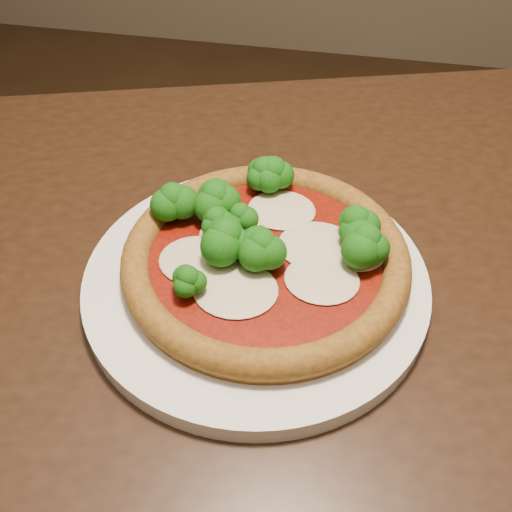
# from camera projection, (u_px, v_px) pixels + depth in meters

# --- Properties ---
(floor) EXTENTS (4.00, 4.00, 0.00)m
(floor) POSITION_uv_depth(u_px,v_px,m) (234.00, 489.00, 1.16)
(floor) COLOR black
(floor) RESTS_ON ground
(dining_table) EXTENTS (1.28, 1.08, 0.75)m
(dining_table) POSITION_uv_depth(u_px,v_px,m) (296.00, 348.00, 0.62)
(dining_table) COLOR black
(dining_table) RESTS_ON floor
(plate) EXTENTS (0.32, 0.32, 0.02)m
(plate) POSITION_uv_depth(u_px,v_px,m) (256.00, 280.00, 0.53)
(plate) COLOR silver
(plate) RESTS_ON dining_table
(pizza) EXTENTS (0.26, 0.26, 0.06)m
(pizza) POSITION_uv_depth(u_px,v_px,m) (264.00, 248.00, 0.52)
(pizza) COLOR brown
(pizza) RESTS_ON plate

